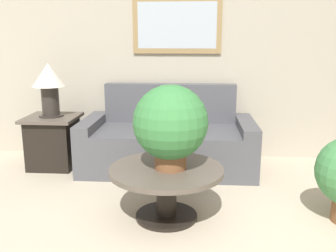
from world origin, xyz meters
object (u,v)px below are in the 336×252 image
object	(u,v)px
coffee_table	(166,182)
side_table	(53,141)
table_lamp	(49,82)
couch_main	(168,142)
potted_plant_on_table	(170,124)

from	to	relation	value
coffee_table	side_table	xyz separation A→B (m)	(-1.39, 1.18, -0.02)
side_table	table_lamp	distance (m)	0.67
coffee_table	side_table	bearing A→B (deg)	139.62
couch_main	table_lamp	xyz separation A→B (m)	(-1.32, -0.06, 0.68)
potted_plant_on_table	coffee_table	bearing A→B (deg)	164.11
couch_main	coffee_table	distance (m)	1.24
coffee_table	potted_plant_on_table	world-z (taller)	potted_plant_on_table
side_table	potted_plant_on_table	size ratio (longest dim) A/B	0.88
side_table	coffee_table	bearing A→B (deg)	-40.38
couch_main	side_table	distance (m)	1.32
coffee_table	potted_plant_on_table	distance (m)	0.48
side_table	table_lamp	size ratio (longest dim) A/B	0.99
coffee_table	table_lamp	xyz separation A→B (m)	(-1.39, 1.18, 0.66)
potted_plant_on_table	side_table	bearing A→B (deg)	140.07
couch_main	table_lamp	distance (m)	1.48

